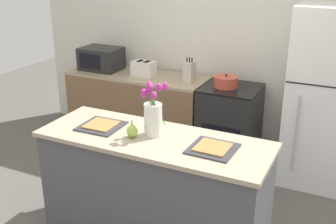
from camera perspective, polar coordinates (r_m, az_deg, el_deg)
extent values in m
cube|color=silver|center=(4.85, 9.21, 10.09)|extent=(5.20, 0.08, 2.70)
cube|color=#4C4C51|center=(3.42, -1.86, -10.79)|extent=(1.76, 0.62, 0.89)
cube|color=tan|center=(3.20, -1.96, -3.74)|extent=(1.80, 0.66, 0.03)
cube|color=brown|center=(5.15, -4.05, 0.26)|extent=(1.68, 0.60, 0.85)
cube|color=tan|center=(5.01, -4.18, 4.97)|extent=(1.68, 0.60, 0.03)
cube|color=black|center=(4.72, 8.29, -1.89)|extent=(0.60, 0.60, 0.86)
cube|color=black|center=(4.57, 8.57, 3.22)|extent=(0.60, 0.60, 0.02)
cube|color=black|center=(4.46, 7.05, -3.63)|extent=(0.42, 0.01, 0.28)
cube|color=white|center=(4.39, 20.46, 1.73)|extent=(0.68, 0.64, 1.79)
cube|color=black|center=(4.02, 20.32, 3.28)|extent=(0.67, 0.01, 0.01)
cylinder|color=#B2B5B7|center=(4.19, 16.91, -2.93)|extent=(0.02, 0.02, 0.78)
cylinder|color=silver|center=(3.19, -2.02, -1.04)|extent=(0.14, 0.14, 0.25)
cylinder|color=#4C9342|center=(3.14, -1.66, 0.42)|extent=(0.06, 0.01, 0.30)
ellipsoid|color=#B22889|center=(3.07, -1.22, 3.34)|extent=(0.04, 0.04, 0.06)
cylinder|color=#4C9342|center=(3.16, -1.45, 0.56)|extent=(0.10, 0.08, 0.29)
ellipsoid|color=#B22889|center=(3.11, -0.38, 3.47)|extent=(0.04, 0.04, 0.06)
cylinder|color=#4C9342|center=(3.19, -1.94, -0.03)|extent=(0.03, 0.09, 0.22)
ellipsoid|color=#B22889|center=(3.18, -1.79, 2.34)|extent=(0.03, 0.03, 0.05)
cylinder|color=#4C9342|center=(3.18, -2.26, 0.55)|extent=(0.05, 0.03, 0.30)
ellipsoid|color=#B22889|center=(3.14, -2.52, 3.59)|extent=(0.04, 0.04, 0.07)
cylinder|color=#4C9342|center=(3.18, -2.52, 0.25)|extent=(0.05, 0.01, 0.26)
ellipsoid|color=#B22889|center=(3.14, -2.86, 2.84)|extent=(0.03, 0.03, 0.05)
cylinder|color=#4C9342|center=(3.15, -2.38, 0.13)|extent=(0.06, 0.10, 0.26)
ellipsoid|color=#B22889|center=(3.07, -3.31, 2.54)|extent=(0.05, 0.05, 0.07)
cylinder|color=#4C9342|center=(3.12, -2.26, 0.29)|extent=(0.01, 0.05, 0.31)
ellipsoid|color=#B22889|center=(3.05, -2.44, 3.26)|extent=(0.05, 0.05, 0.07)
cylinder|color=#4C9342|center=(3.13, -2.00, -0.18)|extent=(0.04, 0.06, 0.25)
ellipsoid|color=#B22889|center=(3.05, -2.00, 2.19)|extent=(0.04, 0.04, 0.06)
ellipsoid|color=#9EBC47|center=(3.18, -4.87, -2.64)|extent=(0.08, 0.08, 0.10)
cone|color=#9EBC47|center=(3.16, -4.90, -1.73)|extent=(0.05, 0.05, 0.04)
cylinder|color=brown|center=(3.15, -4.92, -1.31)|extent=(0.01, 0.01, 0.02)
cube|color=#333338|center=(3.42, -8.99, -1.87)|extent=(0.33, 0.33, 0.01)
cube|color=#A37A42|center=(3.42, -9.00, -1.68)|extent=(0.24, 0.24, 0.01)
cube|color=#333338|center=(3.02, 6.10, -4.94)|extent=(0.33, 0.33, 0.01)
cube|color=#A37A42|center=(3.02, 6.10, -4.73)|extent=(0.24, 0.24, 0.01)
cube|color=silver|center=(4.93, -3.32, 5.91)|extent=(0.26, 0.18, 0.17)
cube|color=black|center=(4.93, -3.80, 6.92)|extent=(0.05, 0.11, 0.01)
cube|color=black|center=(4.89, -2.87, 6.82)|extent=(0.05, 0.11, 0.01)
cube|color=black|center=(4.99, -4.74, 6.37)|extent=(0.02, 0.02, 0.02)
cylinder|color=#CC4C38|center=(4.55, 7.85, 4.01)|extent=(0.26, 0.26, 0.10)
cylinder|color=#CC4C38|center=(4.53, 7.89, 4.72)|extent=(0.27, 0.27, 0.01)
sphere|color=black|center=(4.52, 7.90, 4.95)|extent=(0.02, 0.02, 0.02)
cube|color=black|center=(5.24, -9.02, 7.16)|extent=(0.48, 0.36, 0.27)
cube|color=black|center=(5.12, -10.59, 6.74)|extent=(0.29, 0.01, 0.18)
cube|color=beige|center=(4.69, 2.90, 5.46)|extent=(0.10, 0.14, 0.22)
cylinder|color=black|center=(4.67, 2.59, 7.10)|extent=(0.01, 0.01, 0.05)
cylinder|color=black|center=(4.66, 2.93, 7.06)|extent=(0.01, 0.01, 0.05)
cylinder|color=black|center=(4.65, 3.27, 7.02)|extent=(0.01, 0.01, 0.05)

